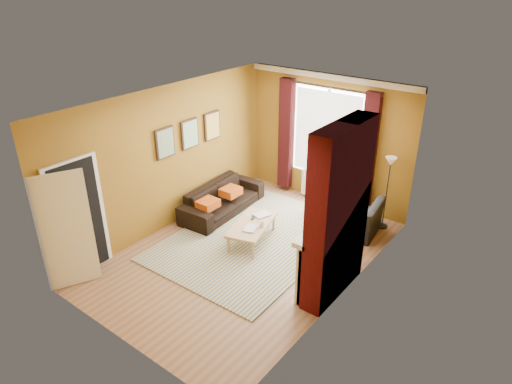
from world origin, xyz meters
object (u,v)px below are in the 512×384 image
armchair (350,216)px  floor_lamp (389,173)px  wicker_stool (317,205)px  coffee_table (252,225)px  sofa (222,199)px

armchair → floor_lamp: floor_lamp is taller
wicker_stool → coffee_table: bearing=-104.4°
wicker_stool → floor_lamp: size_ratio=0.29×
sofa → floor_lamp: floor_lamp is taller
sofa → armchair: size_ratio=1.88×
coffee_table → armchair: bearing=33.0°
armchair → wicker_stool: 0.89m
sofa → wicker_stool: bearing=-60.6°
coffee_table → floor_lamp: floor_lamp is taller
armchair → floor_lamp: bearing=-135.3°
sofa → coffee_table: size_ratio=1.57×
armchair → floor_lamp: 1.11m
armchair → floor_lamp: size_ratio=0.73×
sofa → wicker_stool: size_ratio=4.79×
armchair → wicker_stool: armchair is taller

